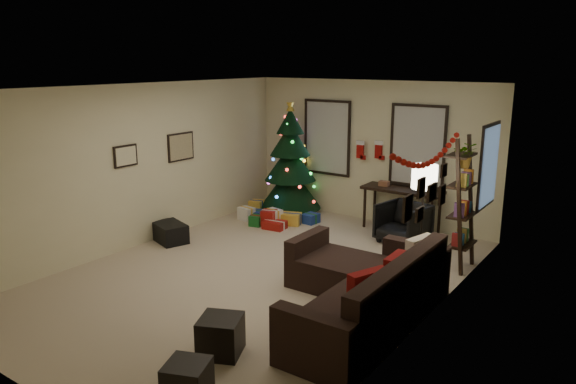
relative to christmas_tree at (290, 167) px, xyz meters
The scene contains 29 objects.
floor 3.51m from the christmas_tree, 63.02° to the right, with size 7.00×7.00×0.00m, color #C0AC91.
ceiling 3.79m from the christmas_tree, 63.02° to the right, with size 7.00×7.00×0.00m, color white.
wall_back 1.65m from the christmas_tree, 17.92° to the left, with size 5.00×5.00×0.00m, color beige.
wall_front 6.69m from the christmas_tree, 76.77° to the right, with size 5.00×5.00×0.00m, color beige.
wall_left 3.18m from the christmas_tree, 107.89° to the right, with size 7.00×7.00×0.00m, color beige.
wall_right 5.04m from the christmas_tree, 36.71° to the right, with size 7.00×7.00×0.00m, color beige.
window_back_left 0.95m from the christmas_tree, 38.70° to the left, with size 1.05×0.06×1.50m.
window_back_right 2.59m from the christmas_tree, 10.61° to the left, with size 1.05×0.06×1.50m.
window_right_wall 4.06m from the christmas_tree, ahead, with size 0.06×0.90×1.30m.
christmas_tree is the anchor object (origin of this frame).
presents 1.16m from the christmas_tree, 83.96° to the right, with size 1.50×1.01×0.30m.
sofa 4.73m from the christmas_tree, 44.07° to the right, with size 1.94×2.82×0.88m.
pillow_red_a 5.43m from the christmas_tree, 46.38° to the right, with size 0.13×0.49×0.49m, color maroon.
pillow_red_b 4.95m from the christmas_tree, 40.84° to the right, with size 0.12×0.44×0.44m, color maroon.
pillow_cream 4.49m from the christmas_tree, 33.33° to the right, with size 0.13×0.47×0.47m, color beige.
ottoman_near 5.61m from the christmas_tree, 62.90° to the right, with size 0.43×0.43×0.41m, color black.
ottoman_far 6.43m from the christmas_tree, 63.77° to the right, with size 0.39×0.39×0.37m, color black.
desk 2.36m from the christmas_tree, ahead, with size 1.46×0.52×0.79m.
desk_chair 2.75m from the christmas_tree, ahead, with size 0.68×0.64×0.70m, color black.
bookshelf 3.97m from the christmas_tree, 15.26° to the right, with size 0.30×0.58×2.00m.
potted_plant 4.09m from the christmas_tree, 16.81° to the right, with size 0.44×0.38×0.49m, color #4C4C4C.
floor_lamp 3.93m from the christmas_tree, 26.90° to the right, with size 0.35×0.35×1.66m.
art_map 2.35m from the christmas_tree, 114.72° to the right, with size 0.04×0.60×0.50m.
art_abstract 3.47m from the christmas_tree, 106.16° to the right, with size 0.04×0.45×0.35m.
gallery 5.09m from the christmas_tree, 37.52° to the right, with size 0.03×1.25×0.54m.
garland 5.12m from the christmas_tree, 37.27° to the right, with size 0.08×1.90×0.30m, color #A5140C, non-canonical shape.
stocking_left 1.50m from the christmas_tree, 14.24° to the left, with size 0.20×0.05×0.36m.
stocking_right 1.84m from the christmas_tree, 15.21° to the left, with size 0.20×0.05×0.36m.
storage_bin 2.88m from the christmas_tree, 104.05° to the right, with size 0.65×0.43×0.32m, color black.
Camera 1 is at (4.61, -5.84, 3.07)m, focal length 33.98 mm.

